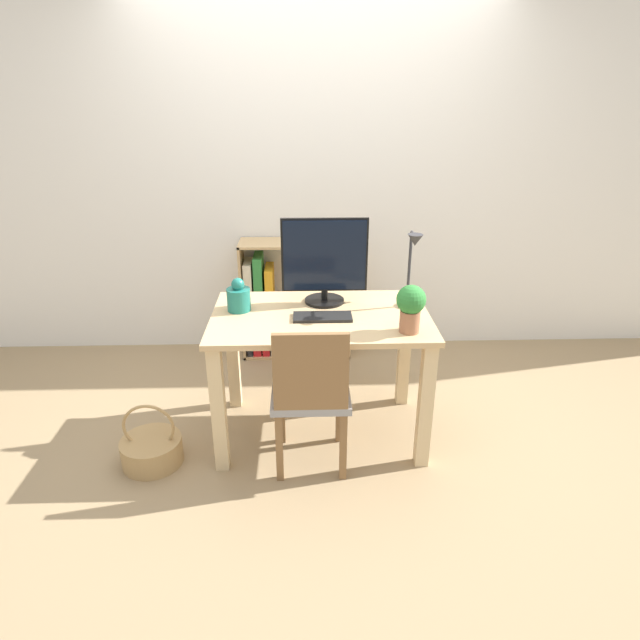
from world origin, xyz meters
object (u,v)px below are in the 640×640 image
chair (311,392)px  bookshelf (278,307)px  keyboard (323,317)px  monitor (325,259)px  desk_lamp (412,263)px  potted_plant (411,306)px  basket (152,449)px  vase (239,297)px

chair → bookshelf: bookshelf is taller
keyboard → monitor: bearing=85.5°
desk_lamp → potted_plant: desk_lamp is taller
monitor → keyboard: bearing=-94.5°
monitor → keyboard: (-0.02, -0.24, -0.24)m
monitor → desk_lamp: size_ratio=1.11×
monitor → chair: monitor is taller
desk_lamp → bookshelf: bearing=127.7°
keyboard → basket: bearing=-167.5°
monitor → chair: 0.75m
desk_lamp → chair: bearing=-145.7°
potted_plant → chair: size_ratio=0.29×
potted_plant → bookshelf: potted_plant is taller
keyboard → basket: (-0.93, -0.21, -0.68)m
vase → desk_lamp: (0.93, -0.02, 0.19)m
basket → vase: bearing=35.1°
keyboard → desk_lamp: bearing=12.4°
bookshelf → keyboard: bearing=-75.0°
keyboard → basket: 1.17m
vase → chair: size_ratio=0.22×
monitor → potted_plant: (0.41, -0.42, -0.11)m
vase → basket: bearing=-144.9°
bookshelf → desk_lamp: bearing=-52.3°
potted_plant → basket: (-1.35, -0.02, -0.81)m
monitor → potted_plant: size_ratio=1.96×
potted_plant → basket: size_ratio=0.68×
vase → potted_plant: potted_plant is taller
monitor → desk_lamp: monitor is taller
potted_plant → desk_lamp: bearing=80.0°
keyboard → desk_lamp: desk_lamp is taller
keyboard → bookshelf: size_ratio=0.36×
monitor → vase: bearing=-166.5°
chair → bookshelf: bearing=108.6°
keyboard → chair: size_ratio=0.37×
bookshelf → basket: bearing=-115.8°
bookshelf → potted_plant: bearing=-60.8°
vase → desk_lamp: bearing=-1.4°
desk_lamp → chair: desk_lamp is taller
potted_plant → bookshelf: (-0.72, 1.29, -0.52)m
monitor → bookshelf: bearing=110.0°
vase → bookshelf: 1.09m
chair → basket: 0.94m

